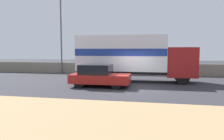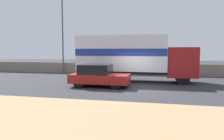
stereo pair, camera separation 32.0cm
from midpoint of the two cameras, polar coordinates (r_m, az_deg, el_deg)
ground_plane at (r=14.51m, az=5.84°, el=-4.65°), size 80.00×80.00×0.00m
dirt_shoulder_foreground at (r=7.95m, az=0.01°, el=-12.85°), size 60.00×5.45×0.04m
stone_wall_backdrop at (r=21.88m, az=8.13°, el=0.21°), size 60.00×0.35×1.17m
street_lamp at (r=23.55m, az=-12.39°, el=10.11°), size 0.56×0.28×7.93m
box_truck at (r=17.34m, az=5.50°, el=3.81°), size 9.15×2.54×3.60m
car_hatchback at (r=14.83m, az=-2.91°, el=-1.47°), size 3.98×1.85×1.51m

